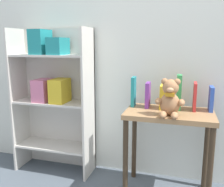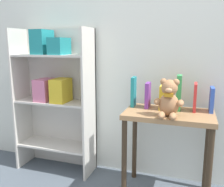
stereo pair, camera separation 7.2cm
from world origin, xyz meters
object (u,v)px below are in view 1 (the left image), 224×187
object	(u,v)px
display_table	(169,127)
book_standing_green	(179,92)
book_standing_teal	(133,92)
book_standing_blue	(211,99)
teddy_bear	(170,99)
book_standing_yellow	(163,97)
book_standing_red	(195,96)
book_standing_purple	(148,95)
bookshelf_side	(54,91)

from	to	relation	value
display_table	book_standing_green	distance (m)	0.27
book_standing_teal	book_standing_blue	size ratio (longest dim) A/B	1.28
teddy_bear	display_table	bearing A→B (deg)	92.63
book_standing_green	book_standing_blue	xyz separation A→B (m)	(0.24, 0.03, -0.04)
display_table	book_standing_blue	size ratio (longest dim) A/B	3.63
book_standing_yellow	book_standing_red	distance (m)	0.24
book_standing_purple	book_standing_yellow	bearing A→B (deg)	-1.85
display_table	book_standing_red	distance (m)	0.30
book_standing_blue	book_standing_green	bearing A→B (deg)	-173.64
teddy_bear	book_standing_teal	world-z (taller)	teddy_bear
book_standing_blue	display_table	bearing A→B (deg)	-159.92
book_standing_purple	book_standing_yellow	world-z (taller)	book_standing_purple
teddy_bear	book_standing_green	size ratio (longest dim) A/B	0.99
book_standing_teal	book_standing_purple	size ratio (longest dim) A/B	1.19
book_standing_purple	book_standing_blue	size ratio (longest dim) A/B	1.08
teddy_bear	book_standing_blue	xyz separation A→B (m)	(0.29, 0.23, -0.03)
bookshelf_side	book_standing_purple	distance (m)	0.86
teddy_bear	book_standing_purple	distance (m)	0.27
display_table	book_standing_yellow	distance (m)	0.24
display_table	book_standing_teal	xyz separation A→B (m)	(-0.30, 0.10, 0.24)
display_table	book_standing_red	bearing A→B (deg)	29.37
display_table	book_standing_teal	distance (m)	0.39
teddy_bear	bookshelf_side	bearing A→B (deg)	166.39
display_table	book_standing_yellow	bearing A→B (deg)	125.12
teddy_bear	book_standing_yellow	bearing A→B (deg)	107.70
book_standing_teal	book_standing_red	xyz separation A→B (m)	(0.47, 0.00, -0.01)
book_standing_purple	display_table	bearing A→B (deg)	-26.80
teddy_bear	book_standing_teal	size ratio (longest dim) A/B	1.12
teddy_bear	book_standing_purple	size ratio (longest dim) A/B	1.33
book_standing_teal	book_standing_blue	xyz separation A→B (m)	(0.59, 0.01, -0.03)
display_table	book_standing_teal	world-z (taller)	book_standing_teal
bookshelf_side	book_standing_red	size ratio (longest dim) A/B	6.18
book_standing_teal	book_standing_yellow	bearing A→B (deg)	-5.00
book_standing_red	book_standing_green	bearing A→B (deg)	-171.61
book_standing_green	book_standing_red	xyz separation A→B (m)	(0.12, 0.02, -0.03)
bookshelf_side	book_standing_yellow	world-z (taller)	bookshelf_side
book_standing_purple	book_standing_red	world-z (taller)	book_standing_red
book_standing_purple	book_standing_yellow	distance (m)	0.12
teddy_bear	book_standing_yellow	distance (m)	0.21
book_standing_yellow	book_standing_green	distance (m)	0.13
bookshelf_side	teddy_bear	world-z (taller)	bookshelf_side
book_standing_green	bookshelf_side	bearing A→B (deg)	174.95
book_standing_purple	book_standing_red	xyz separation A→B (m)	(0.35, 0.01, 0.01)
teddy_bear	book_standing_yellow	world-z (taller)	teddy_bear
display_table	book_standing_blue	world-z (taller)	book_standing_blue
bookshelf_side	book_standing_purple	size ratio (longest dim) A/B	6.54
bookshelf_side	book_standing_teal	world-z (taller)	bookshelf_side
bookshelf_side	book_standing_purple	bearing A→B (deg)	-3.25
book_standing_red	book_standing_yellow	bearing A→B (deg)	-176.46
book_standing_yellow	book_standing_blue	bearing A→B (deg)	2.86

